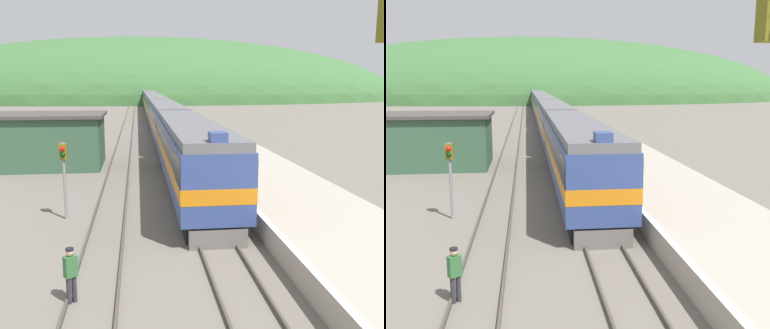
% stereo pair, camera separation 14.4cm
% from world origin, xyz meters
% --- Properties ---
extents(track_main, '(1.52, 180.00, 0.16)m').
position_xyz_m(track_main, '(0.00, 70.00, 0.08)').
color(track_main, '#4C443D').
rests_on(track_main, ground).
extents(track_siding, '(1.52, 180.00, 0.16)m').
position_xyz_m(track_siding, '(-4.36, 70.00, 0.08)').
color(track_siding, '#4C443D').
rests_on(track_siding, ground).
extents(platform, '(5.48, 140.00, 0.95)m').
position_xyz_m(platform, '(4.58, 50.00, 0.47)').
color(platform, '#ADA393').
rests_on(platform, ground).
extents(distant_hills, '(183.08, 82.39, 42.42)m').
position_xyz_m(distant_hills, '(0.00, 156.39, 0.00)').
color(distant_hills, '#3D6B38').
rests_on(distant_hills, ground).
extents(station_shed, '(9.38, 6.18, 3.99)m').
position_xyz_m(station_shed, '(-10.09, 30.81, 2.01)').
color(station_shed, '#385B42').
rests_on(station_shed, ground).
extents(express_train_lead_car, '(2.93, 19.60, 4.44)m').
position_xyz_m(express_train_lead_car, '(0.00, 22.13, 2.23)').
color(express_train_lead_car, black).
rests_on(express_train_lead_car, ground).
extents(carriage_second, '(2.92, 22.41, 4.08)m').
position_xyz_m(carriage_second, '(0.00, 44.24, 2.22)').
color(carriage_second, black).
rests_on(carriage_second, ground).
extents(carriage_third, '(2.92, 22.41, 4.08)m').
position_xyz_m(carriage_third, '(0.00, 67.53, 2.22)').
color(carriage_third, black).
rests_on(carriage_third, ground).
extents(carriage_fourth, '(2.92, 22.41, 4.08)m').
position_xyz_m(carriage_fourth, '(0.00, 90.81, 2.22)').
color(carriage_fourth, black).
rests_on(carriage_fourth, ground).
extents(carriage_fifth, '(2.92, 22.41, 4.08)m').
position_xyz_m(carriage_fifth, '(0.00, 114.10, 2.22)').
color(carriage_fifth, black).
rests_on(carriage_fifth, ground).
extents(signal_post_siding, '(0.36, 0.42, 3.58)m').
position_xyz_m(signal_post_siding, '(-6.34, 17.25, 2.58)').
color(signal_post_siding, gray).
rests_on(signal_post_siding, ground).
extents(track_worker, '(0.42, 0.39, 1.66)m').
position_xyz_m(track_worker, '(-4.95, 8.99, 0.94)').
color(track_worker, '#2D2D33').
rests_on(track_worker, ground).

